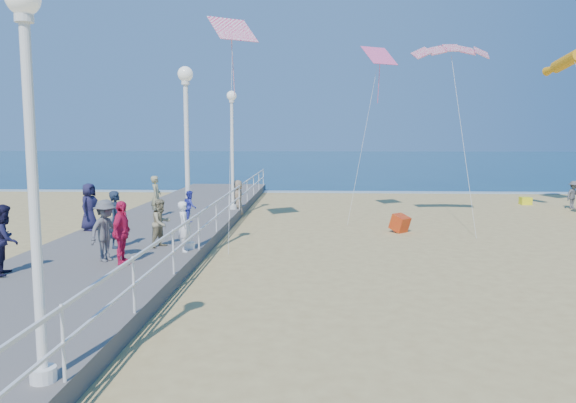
{
  "coord_description": "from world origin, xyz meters",
  "views": [
    {
      "loc": [
        -1.64,
        -16.2,
        3.78
      ],
      "look_at": [
        -2.5,
        2.0,
        1.6
      ],
      "focal_mm": 35.0,
      "sensor_mm": 36.0,
      "label": 1
    }
  ],
  "objects_px": {
    "lamp_post_mid": "(187,139)",
    "spectator_7": "(5,239)",
    "spectator_0": "(117,219)",
    "lamp_post_near": "(31,144)",
    "spectator_2": "(106,231)",
    "beach_walker_c": "(238,198)",
    "beach_walker_a": "(573,195)",
    "spectator_3": "(122,233)",
    "toddler_held": "(190,206)",
    "lamp_post_far": "(232,137)",
    "box_kite": "(400,225)",
    "beach_chair_left": "(526,201)",
    "woman_holding_toddler": "(184,227)",
    "spectator_6": "(156,196)",
    "spectator_4": "(89,207)",
    "spectator_1": "(161,223)"
  },
  "relations": [
    {
      "from": "toddler_held",
      "to": "box_kite",
      "type": "distance_m",
      "value": 9.06
    },
    {
      "from": "beach_walker_c",
      "to": "spectator_7",
      "type": "bearing_deg",
      "value": -38.52
    },
    {
      "from": "spectator_2",
      "to": "beach_walker_c",
      "type": "bearing_deg",
      "value": 14.42
    },
    {
      "from": "beach_walker_c",
      "to": "spectator_3",
      "type": "bearing_deg",
      "value": -28.44
    },
    {
      "from": "spectator_2",
      "to": "beach_walker_c",
      "type": "relative_size",
      "value": 0.98
    },
    {
      "from": "lamp_post_near",
      "to": "spectator_3",
      "type": "bearing_deg",
      "value": 100.58
    },
    {
      "from": "woman_holding_toddler",
      "to": "beach_chair_left",
      "type": "distance_m",
      "value": 21.36
    },
    {
      "from": "lamp_post_near",
      "to": "toddler_held",
      "type": "height_order",
      "value": "lamp_post_near"
    },
    {
      "from": "spectator_1",
      "to": "spectator_2",
      "type": "relative_size",
      "value": 0.88
    },
    {
      "from": "spectator_3",
      "to": "beach_walker_c",
      "type": "relative_size",
      "value": 0.98
    },
    {
      "from": "woman_holding_toddler",
      "to": "beach_walker_c",
      "type": "xyz_separation_m",
      "value": [
        0.22,
        9.7,
        -0.28
      ]
    },
    {
      "from": "lamp_post_near",
      "to": "box_kite",
      "type": "height_order",
      "value": "lamp_post_near"
    },
    {
      "from": "lamp_post_far",
      "to": "beach_walker_c",
      "type": "bearing_deg",
      "value": 63.83
    },
    {
      "from": "spectator_2",
      "to": "spectator_6",
      "type": "relative_size",
      "value": 0.98
    },
    {
      "from": "lamp_post_near",
      "to": "lamp_post_far",
      "type": "xyz_separation_m",
      "value": [
        0.0,
        18.0,
        0.0
      ]
    },
    {
      "from": "lamp_post_mid",
      "to": "spectator_7",
      "type": "distance_m",
      "value": 5.49
    },
    {
      "from": "spectator_0",
      "to": "box_kite",
      "type": "height_order",
      "value": "spectator_0"
    },
    {
      "from": "woman_holding_toddler",
      "to": "spectator_4",
      "type": "height_order",
      "value": "spectator_4"
    },
    {
      "from": "woman_holding_toddler",
      "to": "beach_chair_left",
      "type": "height_order",
      "value": "woman_holding_toddler"
    },
    {
      "from": "lamp_post_far",
      "to": "toddler_held",
      "type": "bearing_deg",
      "value": -89.38
    },
    {
      "from": "toddler_held",
      "to": "spectator_7",
      "type": "relative_size",
      "value": 0.53
    },
    {
      "from": "spectator_1",
      "to": "spectator_2",
      "type": "distance_m",
      "value": 2.19
    },
    {
      "from": "lamp_post_near",
      "to": "spectator_3",
      "type": "distance_m",
      "value": 7.51
    },
    {
      "from": "spectator_0",
      "to": "lamp_post_near",
      "type": "bearing_deg",
      "value": -158.52
    },
    {
      "from": "spectator_3",
      "to": "spectator_7",
      "type": "relative_size",
      "value": 0.98
    },
    {
      "from": "woman_holding_toddler",
      "to": "spectator_0",
      "type": "bearing_deg",
      "value": 61.11
    },
    {
      "from": "lamp_post_mid",
      "to": "spectator_6",
      "type": "xyz_separation_m",
      "value": [
        -2.82,
        6.54,
        -2.42
      ]
    },
    {
      "from": "toddler_held",
      "to": "spectator_4",
      "type": "distance_m",
      "value": 5.48
    },
    {
      "from": "spectator_2",
      "to": "beach_walker_a",
      "type": "distance_m",
      "value": 23.76
    },
    {
      "from": "toddler_held",
      "to": "woman_holding_toddler",
      "type": "bearing_deg",
      "value": 118.51
    },
    {
      "from": "lamp_post_far",
      "to": "spectator_6",
      "type": "xyz_separation_m",
      "value": [
        -2.82,
        -2.46,
        -2.42
      ]
    },
    {
      "from": "box_kite",
      "to": "beach_chair_left",
      "type": "xyz_separation_m",
      "value": [
        8.14,
        9.14,
        -0.1
      ]
    },
    {
      "from": "spectator_0",
      "to": "spectator_7",
      "type": "bearing_deg",
      "value": 162.34
    },
    {
      "from": "spectator_2",
      "to": "spectator_4",
      "type": "relative_size",
      "value": 0.99
    },
    {
      "from": "spectator_6",
      "to": "toddler_held",
      "type": "bearing_deg",
      "value": -161.63
    },
    {
      "from": "spectator_2",
      "to": "beach_chair_left",
      "type": "bearing_deg",
      "value": -21.48
    },
    {
      "from": "lamp_post_far",
      "to": "beach_chair_left",
      "type": "bearing_deg",
      "value": 20.25
    },
    {
      "from": "spectator_3",
      "to": "spectator_0",
      "type": "bearing_deg",
      "value": 25.73
    },
    {
      "from": "woman_holding_toddler",
      "to": "spectator_3",
      "type": "xyz_separation_m",
      "value": [
        -1.25,
        -1.66,
        0.1
      ]
    },
    {
      "from": "spectator_2",
      "to": "beach_walker_a",
      "type": "bearing_deg",
      "value": -27.41
    },
    {
      "from": "spectator_3",
      "to": "beach_chair_left",
      "type": "bearing_deg",
      "value": -41.6
    },
    {
      "from": "lamp_post_far",
      "to": "spectator_2",
      "type": "distance_m",
      "value": 11.1
    },
    {
      "from": "lamp_post_mid",
      "to": "spectator_4",
      "type": "distance_m",
      "value": 5.79
    },
    {
      "from": "box_kite",
      "to": "beach_walker_c",
      "type": "bearing_deg",
      "value": 106.88
    },
    {
      "from": "box_kite",
      "to": "woman_holding_toddler",
      "type": "bearing_deg",
      "value": 175.78
    },
    {
      "from": "beach_walker_c",
      "to": "beach_chair_left",
      "type": "distance_m",
      "value": 15.91
    },
    {
      "from": "lamp_post_mid",
      "to": "spectator_2",
      "type": "distance_m",
      "value": 3.48
    },
    {
      "from": "toddler_held",
      "to": "spectator_0",
      "type": "relative_size",
      "value": 0.53
    },
    {
      "from": "spectator_2",
      "to": "beach_walker_c",
      "type": "xyz_separation_m",
      "value": [
        2.02,
        11.02,
        -0.38
      ]
    },
    {
      "from": "spectator_4",
      "to": "spectator_7",
      "type": "height_order",
      "value": "spectator_7"
    }
  ]
}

